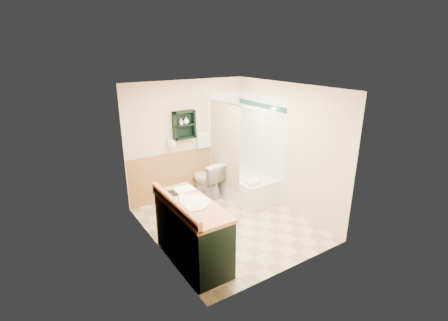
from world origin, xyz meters
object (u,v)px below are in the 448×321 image
(toilet, at_px, (207,179))
(vanity_book, at_px, (167,188))
(hair_dryer, at_px, (171,144))
(bathtub, at_px, (243,184))
(soap_bottle_a, at_px, (181,123))
(soap_bottle_b, at_px, (186,121))
(wall_shelf, at_px, (184,125))
(vanity, at_px, (192,232))

(toilet, distance_m, vanity_book, 2.04)
(hair_dryer, height_order, bathtub, hair_dryer)
(hair_dryer, distance_m, vanity_book, 1.72)
(bathtub, relative_size, soap_bottle_a, 12.22)
(soap_bottle_a, xyz_separation_m, soap_bottle_b, (0.11, 0.00, 0.02))
(hair_dryer, distance_m, soap_bottle_a, 0.46)
(wall_shelf, bearing_deg, soap_bottle_a, -175.80)
(wall_shelf, distance_m, bathtub, 1.75)
(wall_shelf, relative_size, toilet, 0.71)
(soap_bottle_b, bearing_deg, wall_shelf, 173.06)
(wall_shelf, distance_m, hair_dryer, 0.46)
(bathtub, xyz_separation_m, vanity_book, (-2.08, -0.92, 0.76))
(hair_dryer, xyz_separation_m, soap_bottle_a, (0.23, -0.03, 0.39))
(vanity_book, bearing_deg, toilet, 54.17)
(toilet, relative_size, soap_bottle_b, 5.88)
(vanity, relative_size, soap_bottle_a, 11.80)
(hair_dryer, bearing_deg, vanity, -106.61)
(wall_shelf, xyz_separation_m, vanity_book, (-1.06, -1.51, -0.53))
(hair_dryer, bearing_deg, bathtub, -24.75)
(bathtub, height_order, soap_bottle_b, soap_bottle_b)
(vanity, xyz_separation_m, soap_bottle_a, (0.83, 1.96, 1.13))
(soap_bottle_b, bearing_deg, bathtub, -30.55)
(wall_shelf, relative_size, hair_dryer, 2.29)
(vanity, distance_m, soap_bottle_b, 2.47)
(vanity_book, distance_m, soap_bottle_a, 1.89)
(vanity, xyz_separation_m, soap_bottle_b, (0.94, 1.96, 1.16))
(hair_dryer, bearing_deg, soap_bottle_b, -5.03)
(bathtub, bearing_deg, soap_bottle_b, 149.45)
(vanity_book, bearing_deg, soap_bottle_a, 68.36)
(vanity, xyz_separation_m, vanity_book, (-0.17, 0.46, 0.56))
(vanity, xyz_separation_m, bathtub, (1.92, 1.38, -0.20))
(vanity, distance_m, toilet, 2.17)
(bathtub, xyz_separation_m, soap_bottle_a, (-1.09, 0.58, 1.34))
(soap_bottle_b, bearing_deg, toilet, -30.96)
(bathtub, bearing_deg, hair_dryer, 155.25)
(vanity, height_order, soap_bottle_a, soap_bottle_a)
(wall_shelf, height_order, soap_bottle_a, wall_shelf)
(toilet, xyz_separation_m, soap_bottle_b, (-0.33, 0.20, 1.23))
(wall_shelf, bearing_deg, soap_bottle_b, -6.94)
(hair_dryer, relative_size, soap_bottle_a, 1.95)
(soap_bottle_a, bearing_deg, bathtub, -27.98)
(vanity, xyz_separation_m, toilet, (1.27, 1.77, -0.08))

